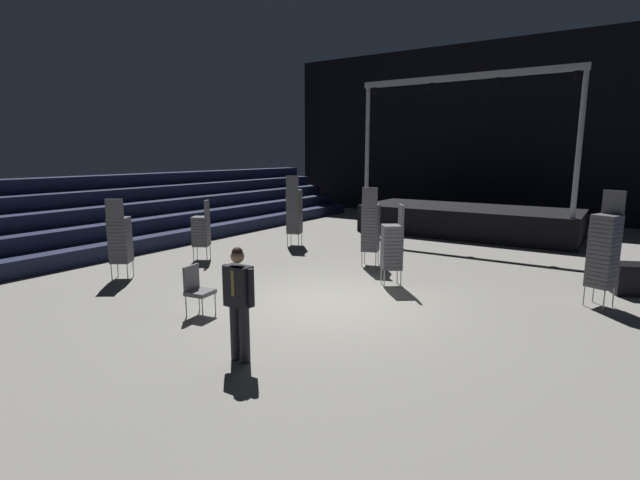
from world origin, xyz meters
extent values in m
cube|color=gray|center=(0.00, 0.00, -0.05)|extent=(22.00, 30.00, 0.10)
cube|color=black|center=(0.00, 15.00, 4.00)|extent=(22.00, 0.30, 8.00)
cube|color=#191E38|center=(-7.62, 1.00, 0.23)|extent=(0.75, 24.00, 0.45)
cube|color=#191E38|center=(-8.38, 1.00, 0.68)|extent=(0.75, 24.00, 0.45)
cube|color=#191E38|center=(-9.12, 1.00, 1.12)|extent=(0.75, 24.00, 0.45)
cube|color=#191E38|center=(-9.88, 1.00, 1.57)|extent=(0.75, 24.00, 0.45)
cube|color=#191E38|center=(-10.62, 1.00, 2.02)|extent=(0.75, 24.00, 0.45)
cube|color=black|center=(0.00, 9.87, 0.52)|extent=(7.65, 3.42, 1.03)
cylinder|color=#9EA0A8|center=(-3.58, 8.41, 3.27)|extent=(0.16, 0.16, 4.48)
cylinder|color=#9EA0A8|center=(3.58, 8.41, 3.27)|extent=(0.16, 0.16, 4.48)
cube|color=#9EA0A8|center=(0.00, 8.41, 5.51)|extent=(7.35, 0.20, 0.20)
cylinder|color=black|center=(-3.33, 8.41, 5.29)|extent=(0.18, 0.18, 0.22)
cylinder|color=black|center=(-1.11, 8.41, 5.29)|extent=(0.18, 0.18, 0.22)
cylinder|color=black|center=(1.11, 8.41, 5.29)|extent=(0.18, 0.18, 0.22)
cylinder|color=black|center=(3.33, 8.41, 5.29)|extent=(0.18, 0.18, 0.22)
cylinder|color=black|center=(0.49, -3.10, 0.42)|extent=(0.15, 0.15, 0.84)
cylinder|color=black|center=(0.31, -3.10, 0.42)|extent=(0.15, 0.15, 0.84)
cube|color=silver|center=(0.40, -3.16, 1.14)|extent=(0.18, 0.10, 0.60)
cube|color=black|center=(0.40, -3.10, 1.14)|extent=(0.40, 0.23, 0.60)
cube|color=brown|center=(0.40, -3.21, 1.21)|extent=(0.06, 0.01, 0.38)
cylinder|color=black|center=(0.63, -3.10, 1.15)|extent=(0.10, 0.10, 0.55)
cylinder|color=black|center=(0.16, -3.10, 1.15)|extent=(0.10, 0.10, 0.55)
sphere|color=#936B4C|center=(0.40, -3.10, 1.57)|extent=(0.20, 0.20, 0.20)
sphere|color=black|center=(0.40, -3.10, 1.63)|extent=(0.16, 0.16, 0.16)
cylinder|color=#B2B5BA|center=(-4.43, 4.62, 0.20)|extent=(0.02, 0.02, 0.40)
cylinder|color=#B2B5BA|center=(-4.08, 4.75, 0.20)|extent=(0.02, 0.02, 0.40)
cylinder|color=#B2B5BA|center=(-4.31, 4.27, 0.20)|extent=(0.02, 0.02, 0.40)
cylinder|color=#B2B5BA|center=(-3.95, 4.39, 0.20)|extent=(0.02, 0.02, 0.40)
cube|color=#4C4C51|center=(-4.19, 4.51, 0.44)|extent=(0.56, 0.56, 0.08)
cube|color=#4C4C51|center=(-4.19, 4.51, 0.53)|extent=(0.56, 0.56, 0.08)
cube|color=#4C4C51|center=(-4.19, 4.51, 0.61)|extent=(0.56, 0.56, 0.08)
cube|color=#4C4C51|center=(-4.19, 4.51, 0.70)|extent=(0.56, 0.56, 0.08)
cube|color=#4C4C51|center=(-4.19, 4.51, 0.78)|extent=(0.56, 0.56, 0.08)
cube|color=#4C4C51|center=(-4.19, 4.51, 0.87)|extent=(0.56, 0.56, 0.08)
cube|color=#4C4C51|center=(-4.19, 4.51, 0.95)|extent=(0.56, 0.56, 0.08)
cube|color=#4C4C51|center=(-4.19, 4.51, 1.04)|extent=(0.56, 0.56, 0.08)
cube|color=#4C4C51|center=(-4.19, 4.51, 1.12)|extent=(0.56, 0.56, 0.08)
cube|color=#4C4C51|center=(-4.19, 4.51, 1.21)|extent=(0.56, 0.56, 0.08)
cube|color=#4C4C51|center=(-4.19, 4.51, 1.29)|extent=(0.56, 0.56, 0.08)
cube|color=#4C4C51|center=(-4.19, 4.51, 1.38)|extent=(0.56, 0.56, 0.08)
cube|color=#4C4C51|center=(-4.19, 4.51, 1.46)|extent=(0.56, 0.56, 0.08)
cube|color=#4C4C51|center=(-4.19, 4.51, 1.55)|extent=(0.56, 0.56, 0.08)
cube|color=#4C4C51|center=(-4.19, 4.51, 1.63)|extent=(0.56, 0.56, 0.08)
cube|color=#4C4C51|center=(-4.19, 4.51, 1.72)|extent=(0.56, 0.56, 0.08)
cube|color=#4C4C51|center=(-4.19, 4.51, 1.80)|extent=(0.56, 0.56, 0.08)
cube|color=#4C4C51|center=(-4.13, 4.32, 2.08)|extent=(0.40, 0.18, 0.46)
cylinder|color=#B2B5BA|center=(0.51, 1.51, 0.20)|extent=(0.02, 0.02, 0.40)
cylinder|color=#B2B5BA|center=(0.29, 1.82, 0.20)|extent=(0.02, 0.02, 0.40)
cylinder|color=#B2B5BA|center=(0.82, 1.74, 0.20)|extent=(0.02, 0.02, 0.40)
cylinder|color=#B2B5BA|center=(0.60, 2.04, 0.20)|extent=(0.02, 0.02, 0.40)
cube|color=#4C4C51|center=(0.55, 1.78, 0.44)|extent=(0.62, 0.62, 0.08)
cube|color=#4C4C51|center=(0.55, 1.78, 0.53)|extent=(0.62, 0.62, 0.08)
cube|color=#4C4C51|center=(0.55, 1.78, 0.61)|extent=(0.62, 0.62, 0.08)
cube|color=#4C4C51|center=(0.55, 1.78, 0.70)|extent=(0.62, 0.62, 0.08)
cube|color=#4C4C51|center=(0.55, 1.78, 0.78)|extent=(0.62, 0.62, 0.08)
cube|color=#4C4C51|center=(0.55, 1.78, 0.87)|extent=(0.62, 0.62, 0.08)
cube|color=#4C4C51|center=(0.55, 1.78, 0.95)|extent=(0.62, 0.62, 0.08)
cube|color=#4C4C51|center=(0.55, 1.78, 1.04)|extent=(0.62, 0.62, 0.08)
cube|color=#4C4C51|center=(0.55, 1.78, 1.12)|extent=(0.62, 0.62, 0.08)
cube|color=#4C4C51|center=(0.55, 1.78, 1.21)|extent=(0.62, 0.62, 0.08)
cube|color=#4C4C51|center=(0.55, 1.78, 1.29)|extent=(0.62, 0.62, 0.08)
cube|color=#4C4C51|center=(0.55, 1.78, 1.38)|extent=(0.62, 0.62, 0.08)
cube|color=#4C4C51|center=(0.71, 1.89, 1.65)|extent=(0.28, 0.36, 0.46)
cylinder|color=#B2B5BA|center=(4.76, 2.44, 0.20)|extent=(0.02, 0.02, 0.40)
cylinder|color=#B2B5BA|center=(4.40, 2.58, 0.20)|extent=(0.02, 0.02, 0.40)
cylinder|color=#B2B5BA|center=(4.90, 2.79, 0.20)|extent=(0.02, 0.02, 0.40)
cylinder|color=#B2B5BA|center=(4.55, 2.94, 0.20)|extent=(0.02, 0.02, 0.40)
cube|color=#4C4C51|center=(4.65, 2.69, 0.44)|extent=(0.57, 0.57, 0.08)
cube|color=#4C4C51|center=(4.65, 2.69, 0.53)|extent=(0.57, 0.57, 0.08)
cube|color=#4C4C51|center=(4.65, 2.69, 0.61)|extent=(0.57, 0.57, 0.08)
cube|color=#4C4C51|center=(4.65, 2.69, 0.70)|extent=(0.57, 0.57, 0.08)
cube|color=#4C4C51|center=(4.65, 2.69, 0.78)|extent=(0.57, 0.57, 0.08)
cube|color=#4C4C51|center=(4.65, 2.69, 0.87)|extent=(0.57, 0.57, 0.08)
cube|color=#4C4C51|center=(4.65, 2.69, 0.95)|extent=(0.57, 0.57, 0.08)
cube|color=#4C4C51|center=(4.65, 2.69, 1.04)|extent=(0.57, 0.57, 0.08)
cube|color=#4C4C51|center=(4.65, 2.69, 1.12)|extent=(0.57, 0.57, 0.08)
cube|color=#4C4C51|center=(4.65, 2.69, 1.21)|extent=(0.57, 0.57, 0.08)
cube|color=#4C4C51|center=(4.65, 2.69, 1.29)|extent=(0.57, 0.57, 0.08)
cube|color=#4C4C51|center=(4.65, 2.69, 1.38)|extent=(0.57, 0.57, 0.08)
cube|color=#4C4C51|center=(4.65, 2.69, 1.46)|extent=(0.57, 0.57, 0.08)
cube|color=#4C4C51|center=(4.65, 2.69, 1.55)|extent=(0.57, 0.57, 0.08)
cube|color=#4C4C51|center=(4.65, 2.69, 1.63)|extent=(0.57, 0.57, 0.08)
cube|color=#4C4C51|center=(4.65, 2.69, 1.72)|extent=(0.57, 0.57, 0.08)
cube|color=#4C4C51|center=(4.65, 2.69, 1.80)|extent=(0.57, 0.57, 0.08)
cube|color=#4C4C51|center=(4.72, 2.87, 2.08)|extent=(0.39, 0.20, 0.46)
cylinder|color=#B2B5BA|center=(-5.20, 1.04, 0.20)|extent=(0.02, 0.02, 0.40)
cylinder|color=#B2B5BA|center=(-5.40, 1.36, 0.20)|extent=(0.02, 0.02, 0.40)
cylinder|color=#B2B5BA|center=(-4.87, 1.24, 0.20)|extent=(0.02, 0.02, 0.40)
cylinder|color=#B2B5BA|center=(-5.07, 1.56, 0.20)|extent=(0.02, 0.02, 0.40)
cube|color=#4C4C51|center=(-5.14, 1.30, 0.44)|extent=(0.61, 0.61, 0.08)
cube|color=#4C4C51|center=(-5.14, 1.30, 0.53)|extent=(0.61, 0.61, 0.08)
cube|color=#4C4C51|center=(-5.14, 1.30, 0.61)|extent=(0.61, 0.61, 0.08)
cube|color=#4C4C51|center=(-5.14, 1.30, 0.70)|extent=(0.61, 0.61, 0.08)
cube|color=#4C4C51|center=(-5.14, 1.30, 0.78)|extent=(0.61, 0.61, 0.08)
cube|color=#4C4C51|center=(-5.14, 1.30, 0.87)|extent=(0.61, 0.61, 0.08)
cube|color=#4C4C51|center=(-5.14, 1.30, 0.95)|extent=(0.61, 0.61, 0.08)
cube|color=#4C4C51|center=(-5.14, 1.30, 1.04)|extent=(0.61, 0.61, 0.08)
cube|color=#4C4C51|center=(-5.14, 1.30, 1.12)|extent=(0.61, 0.61, 0.08)
cube|color=#4C4C51|center=(-5.14, 1.30, 1.21)|extent=(0.61, 0.61, 0.08)
cube|color=#4C4C51|center=(-4.97, 1.40, 1.48)|extent=(0.26, 0.37, 0.46)
cylinder|color=#B2B5BA|center=(-1.01, 3.45, 0.20)|extent=(0.02, 0.02, 0.40)
cylinder|color=#B2B5BA|center=(-0.65, 3.56, 0.20)|extent=(0.02, 0.02, 0.40)
cylinder|color=#B2B5BA|center=(-0.90, 3.09, 0.20)|extent=(0.02, 0.02, 0.40)
cylinder|color=#B2B5BA|center=(-0.54, 3.20, 0.20)|extent=(0.02, 0.02, 0.40)
cube|color=#4C4C51|center=(-0.78, 3.33, 0.44)|extent=(0.55, 0.55, 0.08)
cube|color=#4C4C51|center=(-0.78, 3.33, 0.53)|extent=(0.55, 0.55, 0.08)
cube|color=#4C4C51|center=(-0.78, 3.33, 0.61)|extent=(0.55, 0.55, 0.08)
cube|color=#4C4C51|center=(-0.78, 3.33, 0.70)|extent=(0.55, 0.55, 0.08)
cube|color=#4C4C51|center=(-0.78, 3.33, 0.78)|extent=(0.55, 0.55, 0.08)
cube|color=#4C4C51|center=(-0.78, 3.33, 0.87)|extent=(0.55, 0.55, 0.08)
cube|color=#4C4C51|center=(-0.78, 3.33, 0.95)|extent=(0.55, 0.55, 0.08)
cube|color=#4C4C51|center=(-0.78, 3.33, 1.04)|extent=(0.55, 0.55, 0.08)
cube|color=#4C4C51|center=(-0.78, 3.33, 1.12)|extent=(0.55, 0.55, 0.08)
cube|color=#4C4C51|center=(-0.78, 3.33, 1.21)|extent=(0.55, 0.55, 0.08)
cube|color=#4C4C51|center=(-0.78, 3.33, 1.29)|extent=(0.55, 0.55, 0.08)
cube|color=#4C4C51|center=(-0.78, 3.33, 1.38)|extent=(0.55, 0.55, 0.08)
cube|color=#4C4C51|center=(-0.78, 3.33, 1.46)|extent=(0.55, 0.55, 0.08)
cube|color=#4C4C51|center=(-0.78, 3.33, 1.55)|extent=(0.55, 0.55, 0.08)
cube|color=#4C4C51|center=(-0.78, 3.33, 1.63)|extent=(0.55, 0.55, 0.08)
cube|color=#4C4C51|center=(-0.72, 3.14, 1.91)|extent=(0.40, 0.17, 0.46)
cylinder|color=#B2B5BA|center=(-5.47, -1.16, 0.20)|extent=(0.02, 0.02, 0.40)
cylinder|color=#B2B5BA|center=(-5.16, -0.95, 0.20)|extent=(0.02, 0.02, 0.40)
cylinder|color=#B2B5BA|center=(-5.25, -1.48, 0.20)|extent=(0.02, 0.02, 0.40)
cylinder|color=#B2B5BA|center=(-4.94, -1.26, 0.20)|extent=(0.02, 0.02, 0.40)
cube|color=#4C4C51|center=(-5.20, -1.21, 0.44)|extent=(0.61, 0.61, 0.08)
cube|color=#4C4C51|center=(-5.20, -1.21, 0.53)|extent=(0.61, 0.61, 0.08)
cube|color=#4C4C51|center=(-5.20, -1.21, 0.61)|extent=(0.61, 0.61, 0.08)
cube|color=#4C4C51|center=(-5.20, -1.21, 0.70)|extent=(0.61, 0.61, 0.08)
cube|color=#4C4C51|center=(-5.20, -1.21, 0.78)|extent=(0.61, 0.61, 0.08)
cube|color=#4C4C51|center=(-5.20, -1.21, 0.87)|extent=(0.61, 0.61, 0.08)
cube|color=#4C4C51|center=(-5.20, -1.21, 0.95)|extent=(0.61, 0.61, 0.08)
cube|color=#4C4C51|center=(-5.20, -1.21, 1.04)|extent=(0.61, 0.61, 0.08)
cube|color=#4C4C51|center=(-5.20, -1.21, 1.12)|extent=(0.61, 0.61, 0.08)
cube|color=#4C4C51|center=(-5.20, -1.21, 1.21)|extent=(0.61, 0.61, 0.08)
cube|color=#4C4C51|center=(-5.20, -1.21, 1.29)|extent=(0.61, 0.61, 0.08)
cube|color=#4C4C51|center=(-5.20, -1.21, 1.38)|extent=(0.61, 0.61, 0.08)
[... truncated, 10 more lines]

